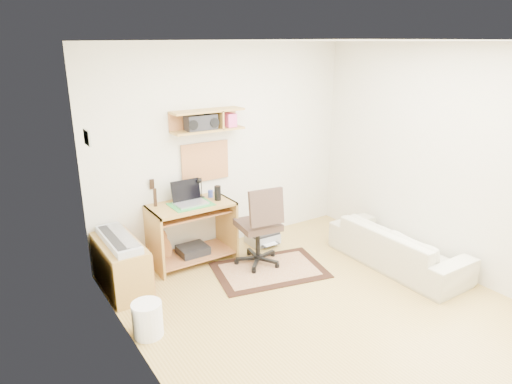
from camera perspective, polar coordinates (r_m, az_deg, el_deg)
floor at (r=4.84m, az=8.60°, el=-14.41°), size 3.60×4.00×0.01m
ceiling at (r=4.08m, az=10.42°, el=18.19°), size 3.60×4.00×0.01m
back_wall at (r=5.86m, az=-3.92°, el=5.50°), size 3.60×0.01×2.60m
left_wall at (r=3.39m, az=-13.83°, el=-4.66°), size 0.01×4.00×2.60m
right_wall at (r=5.63m, az=23.18°, el=3.52°), size 0.01×4.00×2.60m
wall_shelf at (r=5.53m, az=-6.07°, el=8.90°), size 0.90×0.25×0.26m
cork_board at (r=5.73m, az=-6.38°, el=3.80°), size 0.64×0.03×0.49m
wall_photo at (r=4.67m, az=-20.38°, el=6.39°), size 0.02×0.20×0.15m
desk at (r=5.63m, az=-8.01°, el=-5.10°), size 1.00×0.55×0.75m
laptop at (r=5.43m, az=-8.22°, el=-0.19°), size 0.37×0.37×0.28m
speaker at (r=5.56m, az=-4.82°, el=-0.14°), size 0.08×0.08×0.18m
desk_lamp at (r=5.66m, az=-6.84°, el=0.58°), size 0.09×0.09×0.27m
pencil_cup at (r=5.69m, az=-5.72°, el=-0.21°), size 0.06×0.06×0.09m
boombox at (r=5.49m, az=-6.92°, el=8.59°), size 0.38×0.17×0.19m
rug at (r=5.50m, az=1.70°, el=-9.72°), size 1.43×1.11×0.02m
task_chair at (r=5.45m, az=0.24°, el=-4.12°), size 0.59×0.59×1.03m
cabinet at (r=5.23m, az=-16.53°, el=-8.83°), size 0.40×0.90×0.55m
music_keyboard at (r=5.10m, az=-16.84°, el=-5.71°), size 0.26×0.84×0.07m
guitar at (r=5.55m, az=-12.15°, el=-3.89°), size 0.32×0.25×1.07m
waste_basket at (r=4.46m, az=-13.43°, el=-15.23°), size 0.30×0.30×0.33m
printer at (r=6.18m, az=0.81°, el=-5.63°), size 0.40×0.32×0.15m
sofa at (r=5.75m, az=17.39°, el=-5.73°), size 0.50×1.71×0.67m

